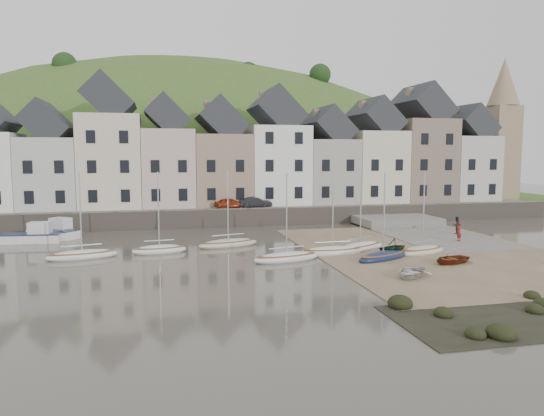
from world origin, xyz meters
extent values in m
plane|color=#4A453A|center=(0.00, 0.00, 0.00)|extent=(160.00, 160.00, 0.00)
cube|color=#385723|center=(0.00, 32.00, 0.75)|extent=(90.00, 30.00, 1.50)
cube|color=slate|center=(0.00, 20.50, 1.55)|extent=(70.00, 7.00, 0.10)
cube|color=slate|center=(0.00, 17.00, 0.90)|extent=(70.00, 1.20, 1.80)
cube|color=brown|center=(11.00, 0.00, 0.03)|extent=(18.00, 26.00, 0.06)
cube|color=slate|center=(15.00, 8.00, 0.06)|extent=(8.00, 18.00, 0.12)
ellipsoid|color=#385723|center=(-5.00, 60.00, -18.00)|extent=(134.40, 84.00, 84.00)
cylinder|color=#382619|center=(-22.00, 48.00, 18.00)|extent=(0.50, 0.50, 3.00)
sphere|color=#213D19|center=(-22.00, 48.00, 20.50)|extent=(3.60, 3.60, 3.60)
cylinder|color=#382619|center=(-8.00, 52.00, 18.00)|extent=(0.50, 0.50, 3.00)
sphere|color=#213D19|center=(-8.00, 52.00, 20.50)|extent=(3.60, 3.60, 3.60)
cylinder|color=#382619|center=(6.00, 50.00, 18.00)|extent=(0.50, 0.50, 3.00)
sphere|color=#213D19|center=(6.00, 50.00, 20.50)|extent=(3.60, 3.60, 3.60)
cylinder|color=#382619|center=(18.00, 49.00, 18.00)|extent=(0.50, 0.50, 3.00)
sphere|color=#213D19|center=(18.00, 49.00, 20.50)|extent=(3.60, 3.60, 3.60)
cube|color=#BBBBB6|center=(-20.05, 24.00, 5.25)|extent=(5.80, 8.00, 7.50)
cube|color=gray|center=(-21.50, 24.00, 11.92)|extent=(0.60, 0.90, 1.40)
cube|color=beige|center=(-13.90, 24.00, 6.50)|extent=(6.40, 8.00, 10.00)
cube|color=gray|center=(-15.50, 24.00, 14.73)|extent=(0.60, 0.90, 1.40)
cube|color=#C8ACA6|center=(-7.85, 24.00, 5.75)|extent=(5.60, 8.00, 8.50)
cube|color=gray|center=(-9.25, 24.00, 12.82)|extent=(0.60, 0.90, 1.40)
cube|color=gray|center=(-1.90, 24.00, 5.50)|extent=(6.20, 8.00, 8.00)
cube|color=gray|center=(-3.45, 24.00, 12.62)|extent=(0.60, 0.90, 1.40)
cube|color=white|center=(4.55, 24.00, 6.00)|extent=(6.60, 8.00, 9.00)
cube|color=gray|center=(2.90, 24.00, 13.83)|extent=(0.60, 0.90, 1.40)
cube|color=#A5A097|center=(10.80, 24.00, 5.25)|extent=(5.80, 8.00, 7.50)
cube|color=gray|center=(9.35, 24.00, 11.92)|extent=(0.60, 0.90, 1.40)
cube|color=beige|center=(16.75, 24.00, 5.75)|extent=(6.00, 8.00, 8.50)
cube|color=gray|center=(15.25, 24.00, 13.02)|extent=(0.60, 0.90, 1.40)
cube|color=#816C5D|center=(23.00, 24.00, 6.50)|extent=(6.40, 8.00, 10.00)
cube|color=gray|center=(21.40, 24.00, 14.73)|extent=(0.60, 0.90, 1.40)
cube|color=beige|center=(29.15, 24.00, 5.50)|extent=(5.80, 8.00, 8.00)
cube|color=gray|center=(27.70, 24.00, 12.42)|extent=(0.60, 0.90, 1.40)
cube|color=#997F60|center=(34.55, 24.00, 7.50)|extent=(3.50, 3.50, 12.00)
cone|color=#997F60|center=(34.55, 24.00, 16.50)|extent=(4.00, 4.00, 6.00)
ellipsoid|color=white|center=(-14.47, 3.41, 0.20)|extent=(5.19, 2.62, 0.84)
ellipsoid|color=brown|center=(-14.47, 3.41, 0.42)|extent=(4.77, 2.39, 0.20)
cylinder|color=#B2B5B7|center=(-14.47, 3.41, 3.30)|extent=(0.10, 0.10, 5.60)
cylinder|color=#B2B5B7|center=(-14.47, 3.41, 0.95)|extent=(2.68, 0.72, 0.08)
ellipsoid|color=white|center=(-9.08, 4.27, 0.20)|extent=(4.22, 2.00, 0.84)
ellipsoid|color=brown|center=(-9.08, 4.27, 0.42)|extent=(3.88, 1.82, 0.20)
cylinder|color=#B2B5B7|center=(-9.08, 4.27, 3.30)|extent=(0.10, 0.10, 5.60)
cylinder|color=#B2B5B7|center=(-9.08, 4.27, 0.95)|extent=(2.23, 0.36, 0.08)
ellipsoid|color=beige|center=(-3.66, 5.78, 0.20)|extent=(5.29, 2.78, 0.84)
ellipsoid|color=brown|center=(-3.66, 5.78, 0.42)|extent=(4.87, 2.54, 0.20)
cylinder|color=#B2B5B7|center=(-3.66, 5.78, 3.30)|extent=(0.10, 0.10, 5.60)
cylinder|color=#B2B5B7|center=(-3.66, 5.78, 0.95)|extent=(2.72, 0.81, 0.08)
ellipsoid|color=white|center=(-0.46, -0.62, 0.20)|extent=(5.16, 2.49, 0.84)
ellipsoid|color=brown|center=(-0.46, -0.62, 0.42)|extent=(4.74, 2.27, 0.20)
cylinder|color=#B2B5B7|center=(-0.46, -0.62, 3.30)|extent=(0.10, 0.10, 5.60)
cylinder|color=#B2B5B7|center=(-0.46, -0.62, 0.95)|extent=(2.68, 0.64, 0.08)
ellipsoid|color=white|center=(3.41, 0.82, 0.20)|extent=(4.98, 1.71, 0.84)
ellipsoid|color=brown|center=(3.41, 0.82, 0.42)|extent=(4.58, 1.55, 0.20)
cylinder|color=#B2B5B7|center=(3.41, 0.82, 3.30)|extent=(0.10, 0.10, 5.60)
cylinder|color=#B2B5B7|center=(3.41, 0.82, 0.95)|extent=(2.71, 0.19, 0.08)
ellipsoid|color=#162145|center=(6.27, -1.77, 0.20)|extent=(5.04, 3.50, 0.84)
ellipsoid|color=brown|center=(6.27, -1.77, 0.42)|extent=(4.63, 3.20, 0.20)
cylinder|color=#B2B5B7|center=(6.27, -1.77, 3.30)|extent=(0.10, 0.10, 5.60)
cylinder|color=#B2B5B7|center=(6.27, -1.77, 0.95)|extent=(2.44, 1.26, 0.08)
ellipsoid|color=white|center=(6.04, 1.89, 0.20)|extent=(5.25, 3.72, 0.84)
ellipsoid|color=brown|center=(6.04, 1.89, 0.42)|extent=(4.82, 3.40, 0.20)
cylinder|color=#B2B5B7|center=(6.04, 1.89, 3.30)|extent=(0.10, 0.10, 5.60)
cylinder|color=#B2B5B7|center=(6.04, 1.89, 0.95)|extent=(2.54, 1.39, 0.08)
ellipsoid|color=beige|center=(10.01, -0.49, 0.20)|extent=(4.47, 2.78, 0.84)
ellipsoid|color=brown|center=(10.01, -0.49, 0.42)|extent=(4.11, 2.54, 0.20)
cylinder|color=#B2B5B7|center=(10.01, -0.49, 3.30)|extent=(0.10, 0.10, 5.60)
cylinder|color=#B2B5B7|center=(10.01, -0.49, 0.95)|extent=(2.22, 0.82, 0.08)
cube|color=white|center=(-19.58, 11.28, 0.35)|extent=(5.10, 2.19, 0.70)
cube|color=#162145|center=(-19.58, 11.28, 0.72)|extent=(5.00, 2.23, 0.08)
cube|color=white|center=(-18.84, 11.36, 1.20)|extent=(1.84, 1.37, 1.00)
cube|color=white|center=(-18.22, 13.45, 0.35)|extent=(4.88, 4.34, 0.70)
cube|color=#162145|center=(-18.22, 13.45, 0.72)|extent=(4.84, 4.32, 0.08)
cube|color=white|center=(-17.64, 13.90, 1.20)|extent=(2.08, 2.00, 1.00)
imported|color=silver|center=(5.61, -7.02, 0.35)|extent=(3.46, 3.39, 0.59)
imported|color=black|center=(7.43, -0.78, 0.70)|extent=(2.90, 2.67, 1.28)
imported|color=brown|center=(10.11, -4.10, 0.36)|extent=(3.36, 2.82, 0.59)
imported|color=maroon|center=(15.48, 3.36, 0.91)|extent=(0.69, 0.62, 1.58)
imported|color=black|center=(17.58, 6.99, 0.90)|extent=(0.80, 0.65, 1.57)
imported|color=#973016|center=(-1.56, 19.50, 2.16)|extent=(3.52, 2.22, 1.12)
imported|color=black|center=(1.26, 19.50, 2.18)|extent=(3.64, 1.61, 1.16)
cube|color=black|center=(8.00, -15.00, 0.03)|extent=(14.00, 6.00, 0.05)
ellipsoid|color=black|center=(2.21, -12.41, 0.24)|extent=(1.19, 1.31, 0.78)
ellipsoid|color=black|center=(8.00, -14.56, 0.17)|extent=(0.85, 0.93, 0.55)
ellipsoid|color=black|center=(3.50, -14.11, 0.18)|extent=(0.88, 0.97, 0.57)
ellipsoid|color=black|center=(9.55, -12.49, 0.16)|extent=(0.81, 0.89, 0.53)
ellipsoid|color=black|center=(4.30, -17.11, 0.24)|extent=(1.18, 1.29, 0.76)
ellipsoid|color=black|center=(8.90, -14.11, 0.20)|extent=(1.01, 1.12, 0.66)
ellipsoid|color=black|center=(3.29, -16.84, 0.17)|extent=(0.84, 0.92, 0.54)
camera|label=1|loc=(-9.23, -34.67, 7.50)|focal=33.91mm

